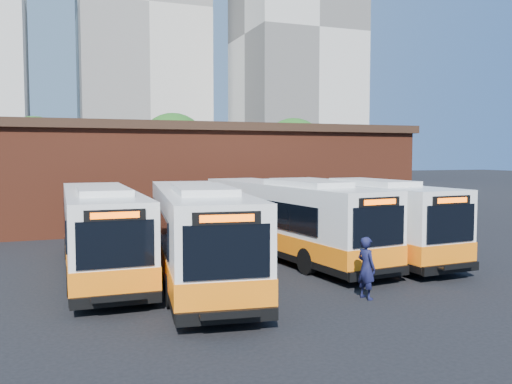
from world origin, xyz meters
name	(u,v)px	position (x,y,z in m)	size (l,w,h in m)	color
ground	(322,286)	(0.00, 0.00, 0.00)	(220.00, 220.00, 0.00)	black
bus_west	(101,233)	(-6.91, 4.84, 1.52)	(2.69, 12.34, 3.35)	silver
bus_midwest	(197,236)	(-3.76, 2.42, 1.58)	(4.18, 12.92, 3.47)	silver
bus_mideast	(288,222)	(1.06, 5.27, 1.56)	(4.05, 12.78, 3.43)	silver
bus_east	(353,219)	(4.18, 5.06, 1.55)	(3.48, 12.69, 3.42)	silver
transit_worker	(366,268)	(0.53, -1.96, 0.98)	(0.71, 0.47, 1.95)	#131536
depot_building	(187,173)	(0.00, 20.00, 3.26)	(28.60, 12.60, 6.40)	maroon
tree_west	(34,153)	(-10.00, 32.00, 4.64)	(6.00, 6.00, 7.65)	#382314
tree_mid	(173,148)	(2.00, 34.00, 5.08)	(6.56, 6.56, 8.36)	#382314
tree_east	(294,151)	(13.00, 31.00, 4.83)	(6.24, 6.24, 7.96)	#382314
tower_center	(140,13)	(7.00, 86.00, 30.34)	(22.00, 20.00, 61.20)	beige
tower_right	(295,36)	(30.00, 68.00, 24.34)	(18.00, 18.00, 49.20)	beige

